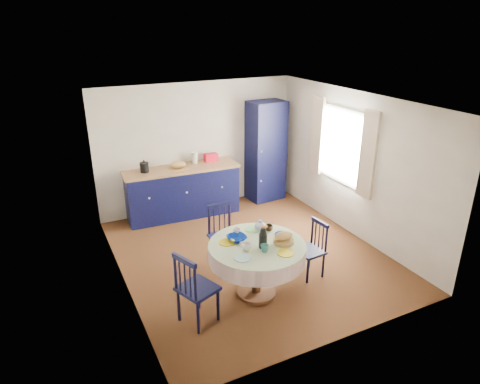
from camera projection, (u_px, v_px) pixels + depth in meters
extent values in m
plane|color=black|center=(250.00, 254.00, 6.99)|extent=(4.50, 4.50, 0.00)
plane|color=white|center=(251.00, 101.00, 6.05)|extent=(4.50, 4.50, 0.00)
cube|color=white|center=(198.00, 146.00, 8.39)|extent=(4.00, 0.02, 2.50)
cube|color=white|center=(118.00, 207.00, 5.70)|extent=(0.02, 4.50, 2.50)
cube|color=white|center=(354.00, 165.00, 7.34)|extent=(0.02, 4.50, 2.50)
plane|color=white|center=(344.00, 146.00, 7.49)|extent=(0.00, 1.20, 1.20)
cube|color=white|center=(368.00, 155.00, 6.86)|extent=(0.05, 0.34, 1.45)
cube|color=white|center=(317.00, 135.00, 8.02)|extent=(0.05, 0.34, 1.45)
cube|color=black|center=(182.00, 192.00, 8.26)|extent=(2.16, 0.75, 0.93)
cube|color=#A8834D|center=(181.00, 168.00, 8.07)|extent=(2.22, 0.80, 0.04)
cube|color=#AD0D23|center=(212.00, 158.00, 8.35)|extent=(0.27, 0.15, 0.16)
cube|color=#A8834D|center=(178.00, 168.00, 7.98)|extent=(0.35, 0.26, 0.02)
ellipsoid|color=#B77D47|center=(178.00, 164.00, 7.95)|extent=(0.31, 0.20, 0.13)
cylinder|color=silver|center=(195.00, 158.00, 8.25)|extent=(0.12, 0.12, 0.22)
cube|color=black|center=(266.00, 151.00, 8.84)|extent=(0.76, 0.57, 2.07)
cylinder|color=white|center=(260.00, 151.00, 8.46)|extent=(0.04, 0.02, 0.04)
cylinder|color=white|center=(259.00, 181.00, 8.70)|extent=(0.04, 0.02, 0.04)
cylinder|color=#502B16|center=(256.00, 292.00, 5.98)|extent=(0.54, 0.54, 0.05)
cylinder|color=#502B16|center=(257.00, 270.00, 5.84)|extent=(0.11, 0.11, 0.72)
cylinder|color=#502B16|center=(257.00, 246.00, 5.70)|extent=(1.25, 1.25, 0.03)
cylinder|color=silver|center=(257.00, 252.00, 5.74)|extent=(1.31, 1.31, 0.22)
cylinder|color=silver|center=(257.00, 245.00, 5.69)|extent=(1.31, 1.31, 0.01)
cylinder|color=#90C1C1|center=(242.00, 258.00, 5.36)|extent=(0.22, 0.22, 0.01)
cylinder|color=#C2A60C|center=(285.00, 253.00, 5.47)|extent=(0.22, 0.22, 0.01)
cylinder|color=navy|center=(282.00, 235.00, 5.93)|extent=(0.22, 0.22, 0.01)
cylinder|color=#82C475|center=(253.00, 230.00, 6.08)|extent=(0.22, 0.22, 0.01)
cylinder|color=#C2A60C|center=(227.00, 242.00, 5.73)|extent=(0.22, 0.22, 0.01)
cylinder|color=olive|center=(283.00, 241.00, 5.72)|extent=(0.28, 0.28, 0.05)
ellipsoid|color=#B77D47|center=(284.00, 236.00, 5.69)|extent=(0.26, 0.16, 0.11)
cube|color=silver|center=(244.00, 243.00, 5.68)|extent=(0.10, 0.07, 0.04)
cylinder|color=black|center=(218.00, 305.00, 5.40)|extent=(0.04, 0.04, 0.46)
cylinder|color=black|center=(199.00, 293.00, 5.62)|extent=(0.04, 0.04, 0.46)
cylinder|color=black|center=(198.00, 318.00, 5.16)|extent=(0.04, 0.04, 0.46)
cylinder|color=black|center=(179.00, 305.00, 5.39)|extent=(0.04, 0.04, 0.46)
cube|color=black|center=(198.00, 289.00, 5.30)|extent=(0.56, 0.57, 0.04)
cylinder|color=black|center=(195.00, 283.00, 4.96)|extent=(0.04, 0.04, 0.51)
cylinder|color=black|center=(175.00, 272.00, 5.18)|extent=(0.04, 0.04, 0.51)
cube|color=black|center=(184.00, 260.00, 4.98)|extent=(0.19, 0.39, 0.06)
cylinder|color=black|center=(190.00, 282.00, 5.02)|extent=(0.02, 0.02, 0.42)
cylinder|color=black|center=(185.00, 279.00, 5.08)|extent=(0.02, 0.02, 0.42)
cylinder|color=black|center=(180.00, 276.00, 5.14)|extent=(0.02, 0.02, 0.42)
cylinder|color=black|center=(220.00, 258.00, 6.45)|extent=(0.04, 0.04, 0.44)
cylinder|color=black|center=(240.00, 253.00, 6.60)|extent=(0.04, 0.04, 0.44)
cylinder|color=black|center=(210.00, 249.00, 6.72)|extent=(0.04, 0.04, 0.44)
cylinder|color=black|center=(230.00, 244.00, 6.87)|extent=(0.04, 0.04, 0.44)
cube|color=black|center=(225.00, 237.00, 6.57)|extent=(0.45, 0.43, 0.04)
cylinder|color=black|center=(209.00, 220.00, 6.55)|extent=(0.04, 0.04, 0.50)
cylinder|color=black|center=(229.00, 216.00, 6.70)|extent=(0.04, 0.04, 0.50)
cube|color=black|center=(219.00, 205.00, 6.54)|extent=(0.39, 0.06, 0.06)
cylinder|color=black|center=(214.00, 220.00, 6.59)|extent=(0.02, 0.02, 0.41)
cylinder|color=black|center=(219.00, 219.00, 6.63)|extent=(0.02, 0.02, 0.41)
cylinder|color=black|center=(225.00, 218.00, 6.68)|extent=(0.02, 0.02, 0.41)
cylinder|color=black|center=(294.00, 261.00, 6.42)|extent=(0.03, 0.03, 0.39)
cylinder|color=black|center=(308.00, 271.00, 6.17)|extent=(0.03, 0.03, 0.39)
cylinder|color=black|center=(310.00, 256.00, 6.56)|extent=(0.03, 0.03, 0.39)
cylinder|color=black|center=(323.00, 266.00, 6.31)|extent=(0.03, 0.03, 0.39)
cube|color=black|center=(310.00, 251.00, 6.28)|extent=(0.40, 0.41, 0.04)
cylinder|color=black|center=(312.00, 231.00, 6.40)|extent=(0.03, 0.03, 0.44)
cylinder|color=black|center=(326.00, 239.00, 6.16)|extent=(0.03, 0.03, 0.44)
cube|color=black|center=(320.00, 223.00, 6.20)|extent=(0.07, 0.35, 0.05)
cylinder|color=black|center=(315.00, 234.00, 6.35)|extent=(0.02, 0.02, 0.37)
cylinder|color=black|center=(319.00, 236.00, 6.29)|extent=(0.02, 0.02, 0.37)
cylinder|color=black|center=(323.00, 238.00, 6.22)|extent=(0.02, 0.02, 0.37)
imported|color=silver|center=(247.00, 247.00, 5.54)|extent=(0.12, 0.12, 0.10)
imported|color=#337B74|center=(265.00, 248.00, 5.49)|extent=(0.11, 0.11, 0.10)
imported|color=black|center=(269.00, 228.00, 6.04)|extent=(0.11, 0.11, 0.09)
imported|color=silver|center=(237.00, 232.00, 5.92)|extent=(0.10, 0.10, 0.10)
imported|color=navy|center=(237.00, 238.00, 5.78)|extent=(0.26, 0.26, 0.06)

